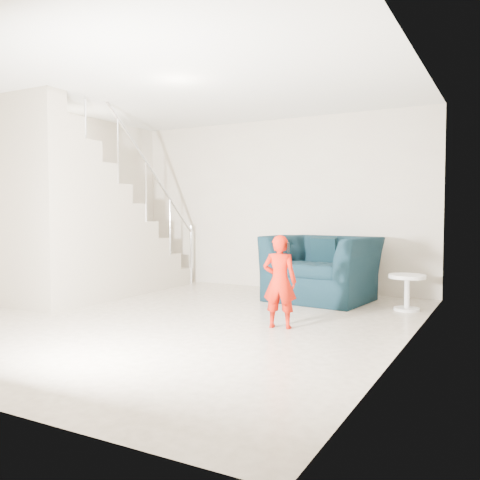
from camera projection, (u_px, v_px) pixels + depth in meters
The scene contains 12 objects.
floor at pixel (179, 319), 5.79m from camera, with size 5.50×5.50×0.00m, color gray.
ceiling at pixel (177, 79), 5.65m from camera, with size 5.50×5.50×0.00m, color silver.
back_wall at pixel (277, 204), 8.14m from camera, with size 5.00×5.00×0.00m, color #B6A694.
left_wall at pixel (27, 203), 6.91m from camera, with size 5.50×5.50×0.00m, color #B6A694.
right_wall at pixel (407, 197), 4.54m from camera, with size 5.50×5.50×0.00m, color #B6A694.
armchair at pixel (322, 268), 7.02m from camera, with size 1.37×1.20×0.89m, color black.
toddler at pixel (280, 281), 5.31m from camera, with size 0.36×0.23×0.98m, color #961704.
side_table at pixel (407, 286), 6.28m from camera, with size 0.45×0.45×0.45m.
staircase at pixel (85, 231), 7.18m from camera, with size 1.02×3.03×3.62m.
cushion at pixel (324, 250), 7.22m from camera, with size 0.36×0.10×0.35m, color black.
throw at pixel (283, 258), 7.27m from camera, with size 0.04×0.44×0.49m, color black.
phone at pixel (288, 248), 5.20m from camera, with size 0.02×0.05×0.10m, color black.
Camera 1 is at (3.34, -4.72, 1.20)m, focal length 38.00 mm.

